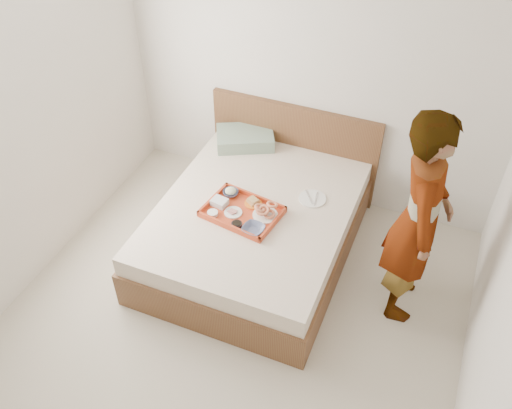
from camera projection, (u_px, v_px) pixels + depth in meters
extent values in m
cube|color=beige|center=(221.00, 341.00, 4.28)|extent=(3.50, 4.00, 0.01)
cube|color=white|center=(196.00, 14.00, 2.54)|extent=(3.50, 4.00, 0.01)
cube|color=silver|center=(312.00, 73.00, 4.79)|extent=(3.50, 0.01, 2.60)
cube|color=silver|center=(510.00, 306.00, 2.91)|extent=(0.01, 4.00, 2.60)
cube|color=brown|center=(255.00, 229.00, 4.83)|extent=(1.65, 2.00, 0.53)
cube|color=brown|center=(293.00, 149.00, 5.35)|extent=(1.65, 0.06, 0.95)
cube|color=gray|center=(245.00, 138.00, 5.28)|extent=(0.64, 0.57, 0.13)
cube|color=#C13F1D|center=(242.00, 212.00, 4.56)|extent=(0.67, 0.53, 0.06)
cylinder|color=white|center=(265.00, 215.00, 4.53)|extent=(0.24, 0.24, 0.01)
imported|color=navy|center=(253.00, 229.00, 4.39)|extent=(0.20, 0.20, 0.04)
cylinder|color=black|center=(237.00, 225.00, 4.44)|extent=(0.10, 0.10, 0.03)
cylinder|color=white|center=(233.00, 213.00, 4.56)|extent=(0.17, 0.17, 0.01)
cylinder|color=orange|center=(253.00, 203.00, 4.64)|extent=(0.17, 0.17, 0.01)
imported|color=navy|center=(231.00, 193.00, 4.72)|extent=(0.15, 0.15, 0.04)
cube|color=silver|center=(219.00, 202.00, 4.62)|extent=(0.14, 0.12, 0.06)
cylinder|color=white|center=(213.00, 213.00, 4.54)|extent=(0.10, 0.10, 0.03)
cylinder|color=white|center=(312.00, 199.00, 4.71)|extent=(0.30, 0.30, 0.01)
imported|color=#EFE6D0|center=(419.00, 220.00, 3.98)|extent=(0.52, 0.71, 1.81)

